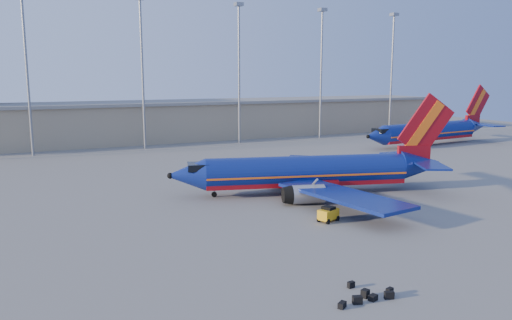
% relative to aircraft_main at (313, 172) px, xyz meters
% --- Properties ---
extents(ground, '(220.00, 220.00, 0.00)m').
position_rel_aircraft_main_xyz_m(ground, '(-4.80, -0.21, -2.55)').
color(ground, slate).
rests_on(ground, ground).
extents(terminal_building, '(122.00, 16.00, 8.50)m').
position_rel_aircraft_main_xyz_m(terminal_building, '(5.20, 57.79, 1.77)').
color(terminal_building, '#88745E').
rests_on(terminal_building, ground).
extents(light_mast_row, '(101.60, 1.60, 28.65)m').
position_rel_aircraft_main_xyz_m(light_mast_row, '(0.20, 45.79, 15.00)').
color(light_mast_row, gray).
rests_on(light_mast_row, ground).
extents(aircraft_main, '(34.51, 32.75, 11.94)m').
position_rel_aircraft_main_xyz_m(aircraft_main, '(0.00, 0.00, 0.00)').
color(aircraft_main, navy).
rests_on(aircraft_main, ground).
extents(aircraft_second, '(35.91, 13.93, 12.16)m').
position_rel_aircraft_main_xyz_m(aircraft_second, '(44.52, 26.28, 0.24)').
color(aircraft_second, navy).
rests_on(aircraft_second, ground).
extents(baggage_tug, '(2.39, 1.92, 1.50)m').
position_rel_aircraft_main_xyz_m(baggage_tug, '(-4.90, -10.93, -1.77)').
color(baggage_tug, gold).
rests_on(baggage_tug, ground).
extents(luggage_pile, '(4.41, 2.83, 0.52)m').
position_rel_aircraft_main_xyz_m(luggage_pile, '(-12.21, -26.48, -2.32)').
color(luggage_pile, black).
rests_on(luggage_pile, ground).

